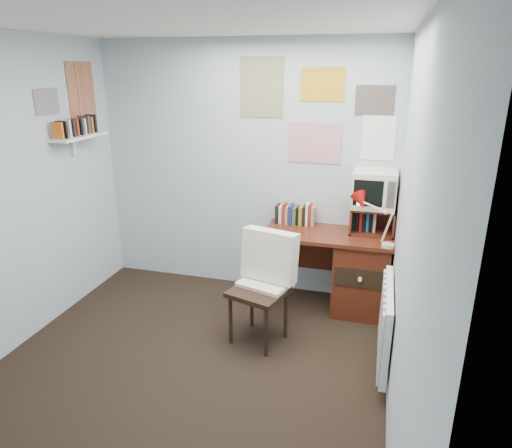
{
  "coord_description": "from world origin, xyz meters",
  "views": [
    {
      "loc": [
        1.31,
        -2.56,
        2.23
      ],
      "look_at": [
        0.34,
        0.95,
        0.97
      ],
      "focal_mm": 32.0,
      "sensor_mm": 36.0,
      "label": 1
    }
  ],
  "objects": [
    {
      "name": "wall_shelf",
      "position": [
        -1.4,
        1.1,
        1.62
      ],
      "size": [
        0.2,
        0.62,
        0.24
      ],
      "primitive_type": "cube",
      "color": "white",
      "rests_on": "left_wall"
    },
    {
      "name": "right_wall",
      "position": [
        1.5,
        0.0,
        1.25
      ],
      "size": [
        0.02,
        3.5,
        2.5
      ],
      "primitive_type": "cube",
      "color": "#AAB8C3",
      "rests_on": "ground"
    },
    {
      "name": "back_wall",
      "position": [
        0.0,
        1.75,
        1.25
      ],
      "size": [
        3.0,
        0.02,
        2.5
      ],
      "primitive_type": "cube",
      "color": "#AAB8C3",
      "rests_on": "ground"
    },
    {
      "name": "ceiling",
      "position": [
        0.0,
        0.0,
        2.5
      ],
      "size": [
        3.0,
        3.5,
        0.02
      ],
      "primitive_type": "cube",
      "color": "white",
      "rests_on": "back_wall"
    },
    {
      "name": "desk_lamp",
      "position": [
        1.44,
        1.26,
        0.96
      ],
      "size": [
        0.29,
        0.26,
        0.39
      ],
      "primitive_type": "cube",
      "rotation": [
        0.0,
        0.0,
        0.09
      ],
      "color": "#B40E0C",
      "rests_on": "desk"
    },
    {
      "name": "posters_back",
      "position": [
        0.7,
        1.74,
        1.85
      ],
      "size": [
        1.2,
        0.01,
        0.9
      ],
      "primitive_type": "cube",
      "color": "white",
      "rests_on": "back_wall"
    },
    {
      "name": "crt_tv",
      "position": [
        1.28,
        1.61,
        1.19
      ],
      "size": [
        0.39,
        0.36,
        0.37
      ],
      "primitive_type": "cube",
      "rotation": [
        0.0,
        0.0,
        -0.01
      ],
      "color": "beige",
      "rests_on": "tv_riser"
    },
    {
      "name": "book_row",
      "position": [
        0.66,
        1.66,
        0.87
      ],
      "size": [
        0.6,
        0.14,
        0.22
      ],
      "primitive_type": "cube",
      "color": "#562213",
      "rests_on": "desk"
    },
    {
      "name": "desk",
      "position": [
        1.17,
        1.48,
        0.41
      ],
      "size": [
        1.2,
        0.55,
        0.76
      ],
      "color": "#562213",
      "rests_on": "ground"
    },
    {
      "name": "tv_riser",
      "position": [
        1.29,
        1.59,
        0.89
      ],
      "size": [
        0.4,
        0.3,
        0.25
      ],
      "primitive_type": "cube",
      "color": "#562213",
      "rests_on": "desk"
    },
    {
      "name": "ground",
      "position": [
        0.0,
        0.0,
        0.0
      ],
      "size": [
        3.5,
        3.5,
        0.0
      ],
      "primitive_type": "plane",
      "color": "black",
      "rests_on": "ground"
    },
    {
      "name": "radiator",
      "position": [
        1.46,
        0.55,
        0.42
      ],
      "size": [
        0.09,
        0.8,
        0.6
      ],
      "primitive_type": "cube",
      "color": "white",
      "rests_on": "right_wall"
    },
    {
      "name": "desk_chair",
      "position": [
        0.43,
        0.71,
        0.46
      ],
      "size": [
        0.58,
        0.57,
        0.92
      ],
      "primitive_type": "cube",
      "rotation": [
        0.0,
        0.0,
        -0.29
      ],
      "color": "black",
      "rests_on": "ground"
    },
    {
      "name": "posters_left",
      "position": [
        -1.49,
        1.1,
        2.0
      ],
      "size": [
        0.01,
        0.7,
        0.6
      ],
      "primitive_type": "cube",
      "color": "white",
      "rests_on": "left_wall"
    }
  ]
}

